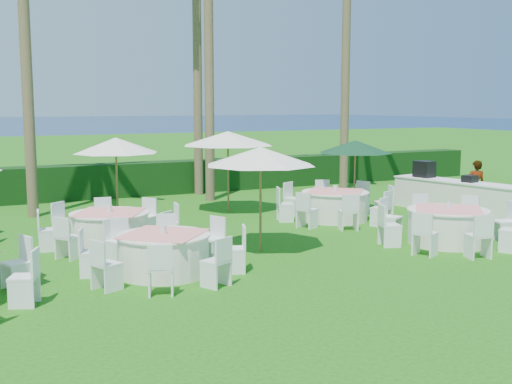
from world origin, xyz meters
TOP-DOWN VIEW (x-y plane):
  - ground at (0.00, 0.00)m, footprint 120.00×120.00m
  - hedge at (0.00, 12.00)m, footprint 34.00×1.00m
  - banquet_table_b at (-0.86, 1.05)m, footprint 3.15×3.15m
  - banquet_table_c at (6.09, 0.65)m, footprint 3.34×3.34m
  - banquet_table_e at (-1.18, 4.02)m, footprint 3.25×3.25m
  - banquet_table_f at (5.43, 4.50)m, footprint 3.31×3.31m
  - umbrella_b at (1.72, 1.93)m, footprint 2.51×2.51m
  - umbrella_c at (-0.38, 6.43)m, footprint 2.31×2.31m
  - umbrella_d at (3.27, 7.17)m, footprint 2.83×2.83m
  - umbrella_green at (6.59, 5.21)m, footprint 2.25×2.25m
  - buffet_table at (9.49, 3.95)m, footprint 1.70×4.34m
  - staff_person at (10.18, 3.84)m, footprint 0.69×0.58m
  - palm_b at (-2.26, 8.97)m, footprint 4.19×4.39m
  - palm_d at (3.89, 11.24)m, footprint 4.32×4.32m
  - palm_e at (9.24, 9.66)m, footprint 4.38×4.23m

SIDE VIEW (x-z plane):
  - ground at x=0.00m, z-range 0.00..0.00m
  - banquet_table_b at x=-0.86m, z-range -0.06..0.91m
  - banquet_table_e at x=-1.18m, z-range -0.06..0.92m
  - banquet_table_f at x=5.43m, z-range -0.06..0.95m
  - banquet_table_c at x=6.09m, z-range -0.06..0.95m
  - buffet_table at x=9.49m, z-range -0.23..1.28m
  - hedge at x=0.00m, z-range 0.00..1.20m
  - staff_person at x=10.18m, z-range 0.00..1.60m
  - umbrella_green at x=6.59m, z-range 0.92..3.16m
  - umbrella_b at x=1.72m, z-range 0.98..3.35m
  - umbrella_c at x=-0.38m, z-range 1.00..3.42m
  - umbrella_d at x=3.27m, z-range 1.03..3.52m
  - palm_b at x=-2.26m, z-range 0.46..9.45m
  - palm_e at x=9.24m, z-range 0.46..9.90m
  - palm_d at x=3.89m, z-range 0.46..9.96m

